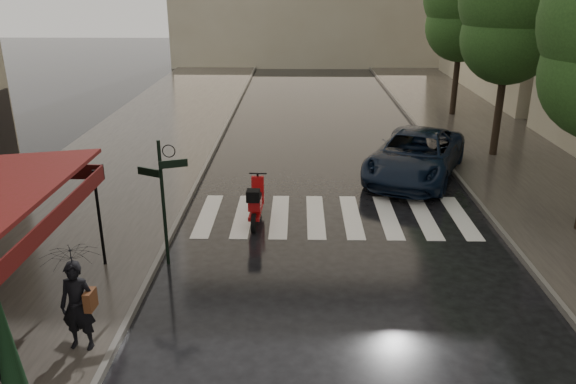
{
  "coord_description": "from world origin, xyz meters",
  "views": [
    {
      "loc": [
        1.93,
        -9.06,
        6.44
      ],
      "look_at": [
        1.68,
        4.28,
        1.4
      ],
      "focal_mm": 35.0,
      "sensor_mm": 36.0,
      "label": 1
    }
  ],
  "objects_px": {
    "scooter": "(256,204)",
    "parasol_front": "(6,344)",
    "pedestrian_with_umbrella": "(72,267)",
    "parked_car": "(415,155)"
  },
  "relations": [
    {
      "from": "scooter",
      "to": "parasol_front",
      "type": "bearing_deg",
      "value": -110.25
    },
    {
      "from": "parasol_front",
      "to": "pedestrian_with_umbrella",
      "type": "bearing_deg",
      "value": 78.05
    },
    {
      "from": "scooter",
      "to": "parasol_front",
      "type": "height_order",
      "value": "parasol_front"
    },
    {
      "from": "scooter",
      "to": "pedestrian_with_umbrella",
      "type": "bearing_deg",
      "value": -112.95
    },
    {
      "from": "pedestrian_with_umbrella",
      "to": "scooter",
      "type": "bearing_deg",
      "value": 68.91
    },
    {
      "from": "parked_car",
      "to": "parasol_front",
      "type": "height_order",
      "value": "parasol_front"
    },
    {
      "from": "pedestrian_with_umbrella",
      "to": "scooter",
      "type": "height_order",
      "value": "pedestrian_with_umbrella"
    },
    {
      "from": "parked_car",
      "to": "parasol_front",
      "type": "xyz_separation_m",
      "value": [
        -8.35,
        -11.76,
        0.61
      ]
    },
    {
      "from": "parasol_front",
      "to": "scooter",
      "type": "bearing_deg",
      "value": 67.96
    },
    {
      "from": "scooter",
      "to": "parked_car",
      "type": "height_order",
      "value": "parked_car"
    }
  ]
}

